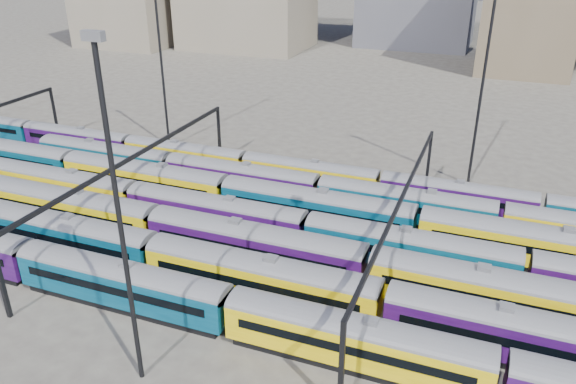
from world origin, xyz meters
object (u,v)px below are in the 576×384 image
(rake_1, at_px, (260,274))
(mast_2, at_px, (119,213))
(rake_0, at_px, (355,337))
(rake_2, at_px, (368,264))

(rake_1, relative_size, mast_2, 4.35)
(rake_0, distance_m, rake_2, 10.10)
(rake_2, bearing_deg, rake_0, -82.03)
(mast_2, bearing_deg, rake_2, 52.05)
(rake_0, distance_m, mast_2, 19.75)
(rake_0, xyz_separation_m, rake_2, (-1.40, 10.00, 0.22))
(rake_2, relative_size, mast_2, 5.34)
(mast_2, bearing_deg, rake_1, 68.98)
(rake_1, bearing_deg, rake_2, 30.04)
(rake_1, distance_m, mast_2, 16.97)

